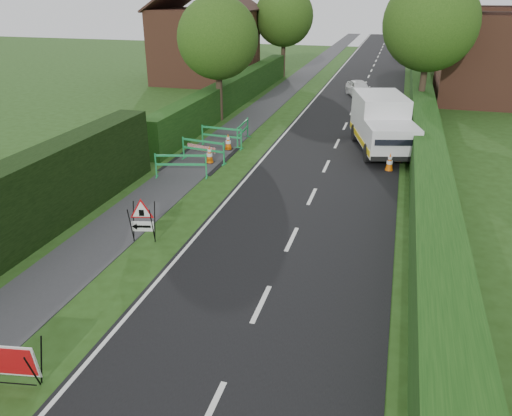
{
  "coord_description": "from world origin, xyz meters",
  "views": [
    {
      "loc": [
        5.11,
        -8.66,
        6.95
      ],
      "look_at": [
        1.53,
        3.95,
        1.16
      ],
      "focal_mm": 35.0,
      "sensor_mm": 36.0,
      "label": 1
    }
  ],
  "objects_px": {
    "triangle_sign": "(141,217)",
    "hatchback_car": "(359,89)",
    "red_rect_sign": "(10,362)",
    "works_van": "(382,123)"
  },
  "relations": [
    {
      "from": "works_van",
      "to": "hatchback_car",
      "type": "distance_m",
      "value": 12.62
    },
    {
      "from": "red_rect_sign",
      "to": "hatchback_car",
      "type": "relative_size",
      "value": 0.35
    },
    {
      "from": "works_van",
      "to": "hatchback_car",
      "type": "bearing_deg",
      "value": 84.74
    },
    {
      "from": "triangle_sign",
      "to": "works_van",
      "type": "height_order",
      "value": "works_van"
    },
    {
      "from": "red_rect_sign",
      "to": "hatchback_car",
      "type": "height_order",
      "value": "hatchback_car"
    },
    {
      "from": "red_rect_sign",
      "to": "triangle_sign",
      "type": "distance_m",
      "value": 5.96
    },
    {
      "from": "triangle_sign",
      "to": "red_rect_sign",
      "type": "bearing_deg",
      "value": -99.72
    },
    {
      "from": "hatchback_car",
      "to": "triangle_sign",
      "type": "bearing_deg",
      "value": -119.81
    },
    {
      "from": "hatchback_car",
      "to": "red_rect_sign",
      "type": "bearing_deg",
      "value": -117.15
    },
    {
      "from": "triangle_sign",
      "to": "hatchback_car",
      "type": "distance_m",
      "value": 24.22
    }
  ]
}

